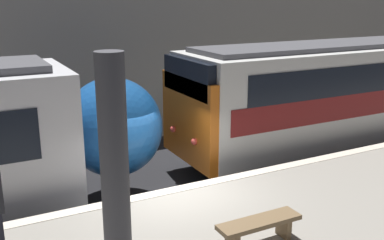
# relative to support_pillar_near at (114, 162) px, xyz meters

# --- Properties ---
(ground_plane) EXTENTS (120.00, 120.00, 0.00)m
(ground_plane) POSITION_rel_support_pillar_near_xyz_m (1.92, 2.15, -2.74)
(ground_plane) COLOR black
(station_rear_barrier) EXTENTS (50.00, 0.15, 5.13)m
(station_rear_barrier) POSITION_rel_support_pillar_near_xyz_m (1.92, 8.93, -0.18)
(station_rear_barrier) COLOR #9E998E
(station_rear_barrier) RESTS_ON ground
(support_pillar_near) EXTENTS (0.43, 0.43, 3.31)m
(support_pillar_near) POSITION_rel_support_pillar_near_xyz_m (0.00, 0.00, 0.00)
(support_pillar_near) COLOR #47474C
(support_pillar_near) RESTS_ON platform
(platform_bench) EXTENTS (1.50, 0.40, 0.45)m
(platform_bench) POSITION_rel_support_pillar_near_xyz_m (2.25, -0.64, -1.32)
(platform_bench) COLOR brown
(platform_bench) RESTS_ON platform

